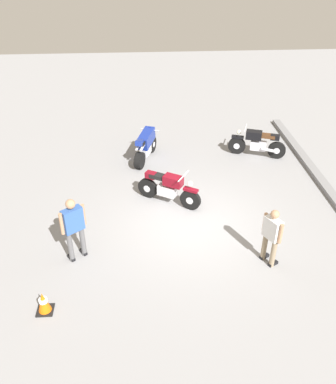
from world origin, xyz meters
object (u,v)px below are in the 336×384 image
at_px(motorcycle_maroon_cruiser, 168,188).
at_px(person_in_white_shirt, 272,234).
at_px(person_in_blue_shirt, 74,225).
at_px(motorcycle_black_cruiser, 257,143).
at_px(traffic_cone, 44,302).
at_px(motorcycle_blue_sportbike, 146,145).

relative_size(motorcycle_maroon_cruiser, person_in_white_shirt, 1.17).
height_order(motorcycle_maroon_cruiser, person_in_white_shirt, person_in_white_shirt).
xyz_separation_m(motorcycle_maroon_cruiser, person_in_blue_shirt, (2.34, -2.46, 0.50)).
bearing_deg(motorcycle_black_cruiser, person_in_white_shirt, 97.69).
relative_size(person_in_blue_shirt, traffic_cone, 3.32).
bearing_deg(motorcycle_maroon_cruiser, traffic_cone, -95.26).
distance_m(motorcycle_maroon_cruiser, traffic_cone, 5.02).
height_order(person_in_blue_shirt, traffic_cone, person_in_blue_shirt).
xyz_separation_m(motorcycle_black_cruiser, traffic_cone, (6.91, -6.44, -0.26)).
relative_size(motorcycle_black_cruiser, person_in_white_shirt, 1.27).
distance_m(motorcycle_maroon_cruiser, person_in_white_shirt, 3.66).
distance_m(motorcycle_blue_sportbike, motorcycle_maroon_cruiser, 2.94).
height_order(motorcycle_black_cruiser, person_in_blue_shirt, person_in_blue_shirt).
bearing_deg(traffic_cone, motorcycle_maroon_cruiser, 143.61).
bearing_deg(person_in_blue_shirt, motorcycle_maroon_cruiser, -82.43).
height_order(motorcycle_blue_sportbike, motorcycle_black_cruiser, motorcycle_blue_sportbike).
xyz_separation_m(person_in_white_shirt, traffic_cone, (1.20, -5.26, -0.63)).
xyz_separation_m(motorcycle_black_cruiser, person_in_blue_shirt, (5.21, -5.92, 0.50)).
bearing_deg(motorcycle_black_cruiser, traffic_cone, 66.39).
height_order(motorcycle_blue_sportbike, person_in_blue_shirt, person_in_blue_shirt).
bearing_deg(motorcycle_blue_sportbike, traffic_cone, -178.36).
relative_size(motorcycle_blue_sportbike, motorcycle_black_cruiser, 0.94).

